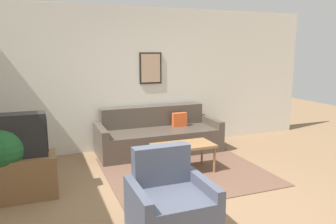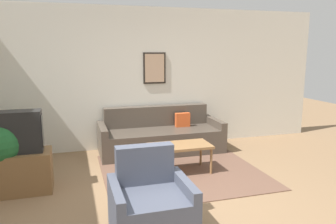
% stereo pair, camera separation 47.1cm
% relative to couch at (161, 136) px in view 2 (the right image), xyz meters
% --- Properties ---
extents(ground_plane, '(16.00, 16.00, 0.00)m').
position_rel_couch_xyz_m(ground_plane, '(-0.50, -2.36, -0.29)').
color(ground_plane, '#846647').
extents(area_rug, '(2.43, 2.24, 0.01)m').
position_rel_couch_xyz_m(area_rug, '(0.03, -1.11, -0.28)').
color(area_rug, brown).
rests_on(area_rug, ground_plane).
extents(wall_back, '(8.00, 0.09, 2.70)m').
position_rel_couch_xyz_m(wall_back, '(-0.49, 0.47, 1.06)').
color(wall_back, beige).
rests_on(wall_back, ground_plane).
extents(couch, '(2.28, 0.90, 0.83)m').
position_rel_couch_xyz_m(couch, '(0.00, 0.00, 0.00)').
color(couch, '#4C4238').
rests_on(couch, ground_plane).
extents(coffee_table, '(0.95, 0.50, 0.45)m').
position_rel_couch_xyz_m(coffee_table, '(-0.00, -1.15, 0.12)').
color(coffee_table, olive).
rests_on(coffee_table, ground_plane).
extents(tv_stand, '(0.83, 0.47, 0.55)m').
position_rel_couch_xyz_m(tv_stand, '(-2.30, -1.21, -0.01)').
color(tv_stand, brown).
rests_on(tv_stand, ground_plane).
extents(tv, '(0.66, 0.28, 0.56)m').
position_rel_couch_xyz_m(tv, '(-2.29, -1.21, 0.54)').
color(tv, black).
rests_on(tv, tv_stand).
extents(armchair, '(0.81, 0.76, 0.88)m').
position_rel_couch_xyz_m(armchair, '(-0.85, -2.71, 0.01)').
color(armchair, '#474C5B').
rests_on(armchair, ground_plane).
extents(potted_plant_small, '(0.48, 0.48, 0.79)m').
position_rel_couch_xyz_m(potted_plant_small, '(-2.54, -0.47, 0.21)').
color(potted_plant_small, '#935638').
rests_on(potted_plant_small, ground_plane).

